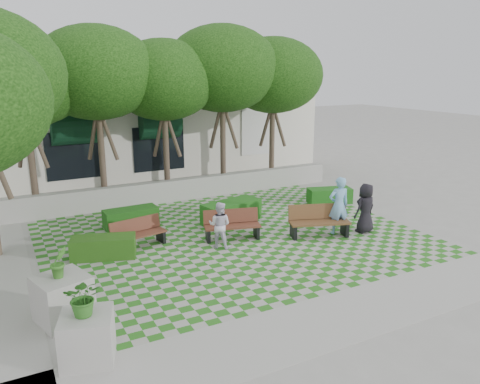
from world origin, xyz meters
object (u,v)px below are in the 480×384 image
hedge_east (329,196)px  bench_east (319,221)px  planter_front (87,328)px  bench_west (138,234)px  bench_mid (232,225)px  person_blue (339,206)px  planter_back (62,296)px  person_white (220,225)px  person_dark (365,208)px  hedge_midright (231,212)px  hedge_midleft (131,217)px  hedge_west (103,247)px

hedge_east → bench_east: bearing=-133.2°
planter_front → bench_west: bearing=65.0°
bench_mid → hedge_east: bearing=34.3°
person_blue → planter_back: bearing=23.1°
planter_back → person_white: 5.52m
bench_mid → person_dark: 4.61m
hedge_midright → hedge_midleft: 3.60m
person_blue → hedge_midright: bearing=-33.5°
planter_front → person_dark: bearing=17.8°
bench_west → hedge_midleft: bench_west is taller
planter_front → person_blue: person_blue is taller
bench_mid → bench_west: (-2.95, 0.70, -0.03)m
bench_west → hedge_west: bench_west is taller
hedge_east → person_dark: person_dark is taller
bench_mid → person_blue: person_blue is taller
bench_west → hedge_east: bearing=-3.9°
planter_front → person_white: bearing=41.1°
person_blue → person_dark: bearing=173.4°
person_blue → bench_east: bearing=4.2°
bench_west → person_white: size_ratio=1.22×
bench_mid → hedge_midright: bench_mid is taller
bench_mid → person_white: size_ratio=1.31×
bench_east → person_white: (-3.39, 0.60, 0.23)m
person_white → hedge_east: bearing=-116.0°
bench_east → person_dark: (1.62, -0.42, 0.35)m
bench_mid → planter_back: (-5.67, -2.90, 0.12)m
bench_mid → planter_back: bearing=-137.5°
hedge_midright → planter_back: (-6.42, -4.45, 0.20)m
hedge_west → person_dark: 8.65m
hedge_west → planter_front: (-1.35, -5.02, 0.37)m
hedge_midright → bench_east: bearing=-54.0°
planter_front → hedge_west: bearing=74.9°
bench_west → person_blue: person_blue is taller
hedge_west → planter_front: planter_front is taller
person_blue → person_dark: 0.97m
hedge_midright → hedge_west: bearing=-166.1°
hedge_west → planter_back: (-1.56, -3.24, 0.26)m
person_blue → person_dark: (0.91, -0.32, -0.13)m
bench_east → hedge_midleft: 6.61m
hedge_midright → person_dark: bearing=-40.9°
bench_east → hedge_midleft: (-5.32, 3.91, -0.18)m
bench_west → hedge_east: size_ratio=1.00×
hedge_midleft → person_dark: person_dark is taller
person_dark → bench_mid: bearing=-26.8°
bench_west → hedge_west: bearing=-174.7°
hedge_east → person_white: size_ratio=1.22×
person_white → bench_east: bearing=-147.2°
planter_front → person_dark: (9.78, 3.13, 0.16)m
bench_mid → person_blue: bearing=-4.3°
person_dark → person_blue: bearing=-26.4°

